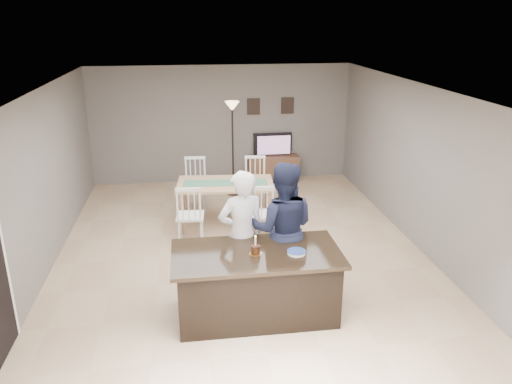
{
  "coord_description": "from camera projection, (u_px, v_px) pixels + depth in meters",
  "views": [
    {
      "loc": [
        -0.8,
        -7.45,
        3.73
      ],
      "look_at": [
        0.2,
        -0.3,
        1.17
      ],
      "focal_mm": 35.0,
      "sensor_mm": 36.0,
      "label": 1
    }
  ],
  "objects": [
    {
      "name": "floor_lamp",
      "position": [
        232.0,
        123.0,
        10.55
      ],
      "size": [
        0.31,
        0.31,
        2.04
      ],
      "color": "black",
      "rests_on": "floor"
    },
    {
      "name": "tv_console",
      "position": [
        274.0,
        168.0,
        11.88
      ],
      "size": [
        1.2,
        0.4,
        0.6
      ],
      "primitive_type": "cube",
      "color": "brown",
      "rests_on": "floor"
    },
    {
      "name": "picture_frames",
      "position": [
        271.0,
        106.0,
        11.58
      ],
      "size": [
        1.1,
        0.02,
        0.38
      ],
      "color": "black",
      "rests_on": "room_shell"
    },
    {
      "name": "room_shell",
      "position": [
        240.0,
        156.0,
        7.74
      ],
      "size": [
        8.0,
        8.0,
        8.0
      ],
      "color": "slate",
      "rests_on": "floor"
    },
    {
      "name": "woman",
      "position": [
        242.0,
        234.0,
        6.81
      ],
      "size": [
        0.75,
        0.57,
        1.82
      ],
      "primitive_type": "imported",
      "rotation": [
        0.0,
        0.0,
        3.37
      ],
      "color": "silver",
      "rests_on": "floor"
    },
    {
      "name": "tv_screen_glow",
      "position": [
        274.0,
        145.0,
        11.68
      ],
      "size": [
        0.78,
        0.0,
        0.78
      ],
      "primitive_type": "plane",
      "rotation": [
        1.57,
        0.0,
        3.14
      ],
      "color": "#DD5718",
      "rests_on": "tv_console"
    },
    {
      "name": "television",
      "position": [
        273.0,
        145.0,
        11.75
      ],
      "size": [
        0.91,
        0.12,
        0.53
      ],
      "primitive_type": "imported",
      "rotation": [
        0.0,
        0.0,
        3.14
      ],
      "color": "black",
      "rests_on": "tv_console"
    },
    {
      "name": "floor",
      "position": [
        241.0,
        253.0,
        8.3
      ],
      "size": [
        8.0,
        8.0,
        0.0
      ],
      "primitive_type": "plane",
      "color": "tan",
      "rests_on": "ground"
    },
    {
      "name": "plate_stack",
      "position": [
        296.0,
        252.0,
        6.28
      ],
      "size": [
        0.24,
        0.24,
        0.04
      ],
      "color": "white",
      "rests_on": "kitchen_island"
    },
    {
      "name": "man",
      "position": [
        282.0,
        229.0,
        6.87
      ],
      "size": [
        1.07,
        0.92,
        1.91
      ],
      "primitive_type": "imported",
      "rotation": [
        0.0,
        0.0,
        2.91
      ],
      "color": "#171C33",
      "rests_on": "floor"
    },
    {
      "name": "kitchen_island",
      "position": [
        257.0,
        283.0,
        6.47
      ],
      "size": [
        2.15,
        1.1,
        0.9
      ],
      "color": "black",
      "rests_on": "floor"
    },
    {
      "name": "dining_table",
      "position": [
        225.0,
        190.0,
        9.22
      ],
      "size": [
        1.84,
        2.11,
        1.07
      ],
      "rotation": [
        0.0,
        0.0,
        -0.08
      ],
      "color": "tan",
      "rests_on": "floor"
    },
    {
      "name": "birthday_cake",
      "position": [
        255.0,
        249.0,
        6.26
      ],
      "size": [
        0.16,
        0.16,
        0.25
      ],
      "color": "gold",
      "rests_on": "kitchen_island"
    }
  ]
}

